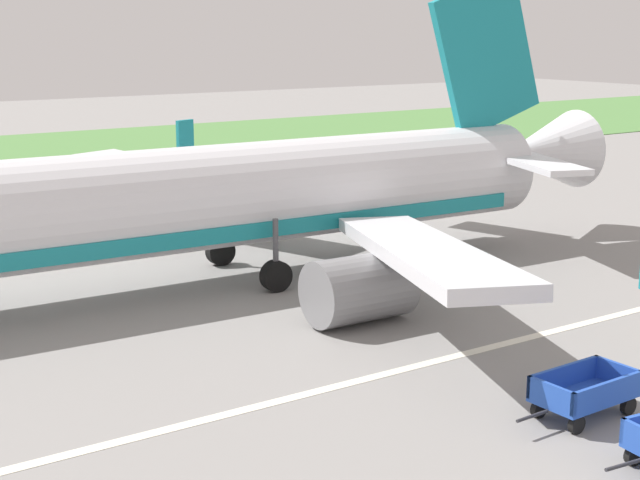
% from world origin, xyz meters
% --- Properties ---
extents(apron_stripe, '(120.00, 0.36, 0.01)m').
position_xyz_m(apron_stripe, '(0.00, 9.20, 0.01)').
color(apron_stripe, silver).
rests_on(apron_stripe, ground).
extents(airplane, '(37.60, 30.28, 11.34)m').
position_xyz_m(airplane, '(-2.17, 20.01, 3.05)').
color(airplane, silver).
rests_on(airplane, ground).
extents(baggage_cart_third_in_row, '(3.57, 1.46, 1.07)m').
position_xyz_m(baggage_cart_third_in_row, '(-0.38, 4.38, 0.60)').
color(baggage_cart_third_in_row, '#234CB2').
rests_on(baggage_cart_third_in_row, ground).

